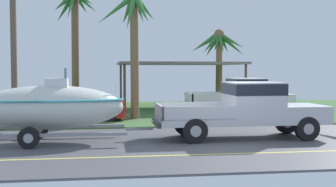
{
  "coord_description": "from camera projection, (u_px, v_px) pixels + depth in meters",
  "views": [
    {
      "loc": [
        -3.7,
        -13.78,
        2.36
      ],
      "look_at": [
        -1.55,
        1.03,
        1.55
      ],
      "focal_mm": 47.7,
      "sensor_mm": 36.0,
      "label": 1
    }
  ],
  "objects": [
    {
      "name": "ground",
      "position": [
        177.0,
        116.0,
        22.56
      ],
      "size": [
        36.0,
        22.0,
        0.11
      ],
      "color": "#4C4C51"
    },
    {
      "name": "pickup_truck_towing",
      "position": [
        252.0,
        107.0,
        15.35
      ],
      "size": [
        6.0,
        1.97,
        1.93
      ],
      "color": "silver",
      "rests_on": "ground"
    },
    {
      "name": "boat_on_trailer",
      "position": [
        49.0,
        107.0,
        14.37
      ],
      "size": [
        6.02,
        2.37,
        2.4
      ],
      "color": "gray",
      "rests_on": "ground"
    },
    {
      "name": "parked_pickup_background",
      "position": [
        245.0,
        95.0,
        22.62
      ],
      "size": [
        5.48,
        2.03,
        1.91
      ],
      "color": "silver",
      "rests_on": "ground"
    },
    {
      "name": "parked_sedan_near",
      "position": [
        74.0,
        107.0,
        20.27
      ],
      "size": [
        4.41,
        1.84,
        1.38
      ],
      "color": "#B21E19",
      "rests_on": "ground"
    },
    {
      "name": "carport_awning",
      "position": [
        178.0,
        64.0,
        26.82
      ],
      "size": [
        7.22,
        5.71,
        2.78
      ],
      "color": "#4C4238",
      "rests_on": "ground"
    },
    {
      "name": "palm_tree_near_left",
      "position": [
        133.0,
        25.0,
        20.93
      ],
      "size": [
        2.9,
        2.91,
        6.14
      ],
      "color": "brown",
      "rests_on": "ground"
    },
    {
      "name": "palm_tree_near_right",
      "position": [
        218.0,
        48.0,
        28.77
      ],
      "size": [
        3.63,
        2.5,
        4.96
      ],
      "color": "brown",
      "rests_on": "ground"
    },
    {
      "name": "palm_tree_far_left",
      "position": [
        74.0,
        22.0,
        25.52
      ],
      "size": [
        2.66,
        3.06,
        7.05
      ],
      "color": "brown",
      "rests_on": "ground"
    },
    {
      "name": "utility_pole",
      "position": [
        13.0,
        18.0,
        17.37
      ],
      "size": [
        0.24,
        1.8,
        8.38
      ],
      "color": "brown",
      "rests_on": "ground"
    }
  ]
}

